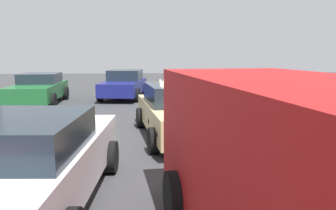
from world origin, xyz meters
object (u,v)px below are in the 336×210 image
(art_car_decorated, at_px, (179,111))
(parked_sedan_far_right, at_px, (124,84))
(parked_sedan_near_right, at_px, (32,161))
(parked_sedan_row_back_far, at_px, (39,89))
(parked_van_far_left, at_px, (320,181))
(parked_sedan_behind_left, at_px, (201,96))

(art_car_decorated, distance_m, parked_sedan_far_right, 8.44)
(parked_sedan_near_right, distance_m, parked_sedan_row_back_far, 10.97)
(parked_van_far_left, bearing_deg, art_car_decorated, -0.51)
(art_car_decorated, xyz_separation_m, parked_van_far_left, (-6.14, -0.53, 0.42))
(parked_van_far_left, height_order, parked_sedan_row_back_far, parked_van_far_left)
(art_car_decorated, height_order, parked_sedan_behind_left, art_car_decorated)
(parked_sedan_near_right, bearing_deg, parked_sedan_row_back_far, 20.63)
(parked_van_far_left, relative_size, parked_sedan_near_right, 1.21)
(parked_van_far_left, bearing_deg, parked_sedan_row_back_far, 20.59)
(parked_van_far_left, relative_size, parked_sedan_far_right, 1.19)
(art_car_decorated, bearing_deg, parked_van_far_left, -1.05)
(parked_sedan_row_back_far, bearing_deg, parked_sedan_far_right, 112.43)
(art_car_decorated, xyz_separation_m, parked_sedan_behind_left, (3.49, -1.32, -0.06))
(parked_sedan_far_right, height_order, parked_sedan_near_right, parked_sedan_near_right)
(art_car_decorated, bearing_deg, parked_sedan_behind_left, 153.29)
(parked_sedan_far_right, bearing_deg, parked_sedan_row_back_far, -57.12)
(parked_sedan_behind_left, distance_m, parked_sedan_near_right, 8.51)
(parked_van_far_left, bearing_deg, parked_sedan_far_right, 3.90)
(parked_sedan_near_right, bearing_deg, parked_sedan_behind_left, -23.09)
(parked_sedan_behind_left, bearing_deg, parked_van_far_left, 171.15)
(art_car_decorated, distance_m, parked_sedan_near_right, 4.83)
(art_car_decorated, relative_size, parked_sedan_row_back_far, 1.01)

